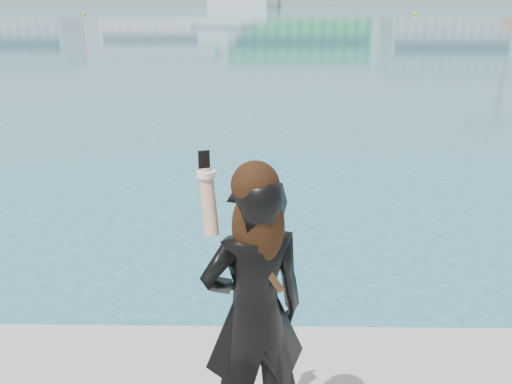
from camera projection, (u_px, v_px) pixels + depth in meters
far_quay at (262, 0)px, 125.98m from camera, size 320.00×40.00×2.00m
buoy_near at (415, 15)px, 76.64m from camera, size 0.50×0.50×0.50m
buoy_far at (84, 16)px, 75.48m from camera, size 0.50×0.50×0.50m
woman at (254, 306)px, 3.18m from camera, size 0.70×0.57×1.75m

